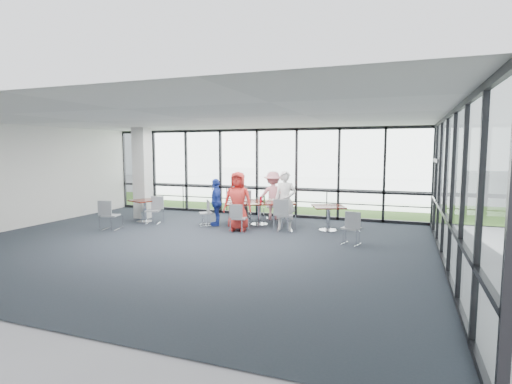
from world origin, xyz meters
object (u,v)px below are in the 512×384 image
(diner_far_left, at_px, (239,197))
(chair_main_nl, at_px, (239,218))
(chair_main_fr, at_px, (272,206))
(diner_far_right, at_px, (273,196))
(chair_main_nr, at_px, (285,216))
(chair_spare_la, at_px, (111,215))
(side_table_right, at_px, (329,210))
(chair_main_fl, at_px, (240,206))
(main_table, at_px, (259,205))
(chair_main_end, at_px, (206,213))
(side_table_left, at_px, (145,204))
(diner_near_right, at_px, (285,201))
(chair_spare_r, at_px, (351,228))
(chair_spare_lb, at_px, (153,211))
(diner_near_left, at_px, (238,201))
(structural_column, at_px, (143,173))
(diner_end, at_px, (216,202))

(diner_far_left, height_order, chair_main_nl, diner_far_left)
(chair_main_fr, bearing_deg, diner_far_right, 93.86)
(chair_main_nr, height_order, chair_spare_la, chair_main_nr)
(side_table_right, bearing_deg, chair_main_fl, 164.96)
(main_table, distance_m, side_table_right, 2.29)
(side_table_right, xyz_separation_m, diner_far_right, (-2.17, 1.28, 0.20))
(chair_main_end, bearing_deg, side_table_left, -123.59)
(chair_main_fl, relative_size, chair_spare_la, 1.10)
(diner_near_right, distance_m, chair_main_nl, 1.50)
(chair_main_nl, bearing_deg, side_table_right, 14.53)
(diner_near_right, relative_size, chair_spare_r, 2.08)
(chair_main_nl, height_order, chair_spare_la, chair_spare_la)
(chair_spare_lb, height_order, chair_spare_r, chair_spare_lb)
(diner_near_right, xyz_separation_m, diner_far_right, (-0.92, 1.61, -0.06))
(diner_near_right, xyz_separation_m, chair_spare_lb, (-4.34, -0.59, -0.46))
(diner_near_left, height_order, chair_main_nl, diner_near_left)
(side_table_left, relative_size, chair_spare_la, 1.17)
(structural_column, bearing_deg, side_table_left, -51.44)
(chair_spare_la, distance_m, chair_spare_r, 7.09)
(diner_near_right, bearing_deg, side_table_left, 172.23)
(chair_main_fl, bearing_deg, side_table_left, 1.78)
(diner_far_left, bearing_deg, side_table_left, -9.32)
(chair_spare_lb, bearing_deg, main_table, 179.09)
(diner_far_left, height_order, diner_end, diner_far_left)
(chair_spare_r, bearing_deg, chair_spare_la, -159.19)
(side_table_right, relative_size, chair_main_end, 1.43)
(diner_end, xyz_separation_m, chair_main_nr, (2.34, -0.13, -0.28))
(structural_column, bearing_deg, chair_main_fl, 14.56)
(chair_main_end, bearing_deg, main_table, 80.16)
(main_table, relative_size, chair_spare_r, 2.90)
(diner_far_left, xyz_separation_m, chair_main_fr, (1.00, 0.62, -0.38))
(side_table_right, xyz_separation_m, diner_far_left, (-3.27, 0.86, 0.17))
(diner_far_right, bearing_deg, main_table, 62.89)
(diner_end, relative_size, chair_main_fl, 1.54)
(structural_column, xyz_separation_m, diner_near_left, (4.06, -0.90, -0.71))
(diner_far_left, distance_m, chair_main_nl, 2.20)
(side_table_right, height_order, diner_far_left, diner_far_left)
(diner_end, distance_m, chair_main_nr, 2.36)
(diner_far_left, relative_size, chair_main_nl, 1.96)
(diner_near_left, bearing_deg, chair_spare_lb, 170.93)
(diner_near_right, height_order, chair_main_fr, diner_near_right)
(side_table_left, xyz_separation_m, chair_main_end, (2.25, 0.11, -0.21))
(diner_end, height_order, chair_main_nl, diner_end)
(chair_spare_la, height_order, chair_spare_r, chair_spare_la)
(chair_spare_r, bearing_deg, diner_near_right, 164.97)
(diner_near_right, height_order, chair_spare_la, diner_near_right)
(diner_near_left, bearing_deg, chair_main_nl, -66.31)
(chair_main_nl, bearing_deg, diner_end, 137.07)
(diner_far_left, relative_size, chair_spare_r, 1.87)
(diner_far_right, xyz_separation_m, chair_spare_la, (-4.02, -3.50, -0.39))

